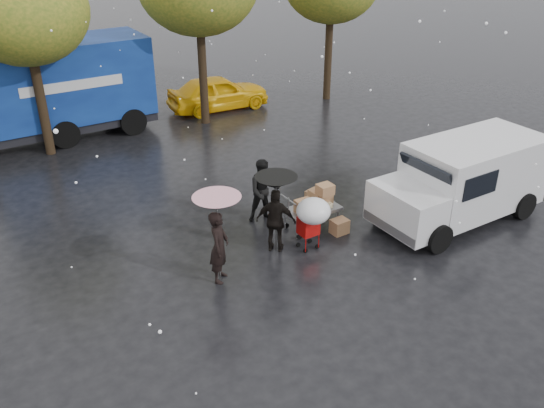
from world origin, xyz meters
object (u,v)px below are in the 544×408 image
shopping_cart (313,214)px  yellow_taxi (218,93)px  person_pink (219,247)px  white_van (464,179)px  person_black (276,221)px  blue_truck (41,93)px  vendor_cart (315,203)px

shopping_cart → yellow_taxi: (3.20, 11.24, -0.35)m
person_pink → white_van: white_van is taller
person_black → blue_truck: 11.36m
white_van → blue_truck: size_ratio=0.59×
person_black → vendor_cart: size_ratio=1.11×
vendor_cart → yellow_taxi: yellow_taxi is taller
person_black → vendor_cart: person_black is taller
vendor_cart → shopping_cart: (-0.76, -0.94, 0.34)m
blue_truck → shopping_cart: bearing=-71.9°
blue_truck → white_van: bearing=-56.0°
person_pink → yellow_taxi: 12.51m
blue_truck → yellow_taxi: size_ratio=1.97×
person_black → shopping_cart: size_ratio=1.15×
person_pink → yellow_taxi: bearing=14.0°
white_van → blue_truck: (-8.19, 12.17, 0.60)m
vendor_cart → white_van: white_van is taller
person_pink → white_van: size_ratio=0.36×
shopping_cart → blue_truck: blue_truck is taller
shopping_cart → yellow_taxi: size_ratio=0.35×
person_black → blue_truck: (-2.99, 10.92, 0.92)m
shopping_cart → blue_truck: (-3.72, 11.43, 0.69)m
person_pink → yellow_taxi: person_pink is taller
person_black → white_van: size_ratio=0.34×
person_black → shopping_cart: 0.92m
white_van → yellow_taxi: size_ratio=1.16×
person_pink → vendor_cart: (3.26, 0.83, -0.16)m
person_pink → white_van: (6.98, -0.85, 0.28)m
white_van → shopping_cart: bearing=170.6°
yellow_taxi → vendor_cart: bearing=170.6°
person_pink → blue_truck: blue_truck is taller
person_black → vendor_cart: 1.56m
yellow_taxi → shopping_cart: bearing=168.0°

